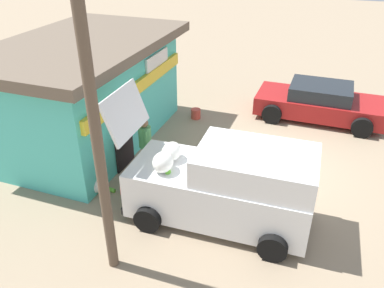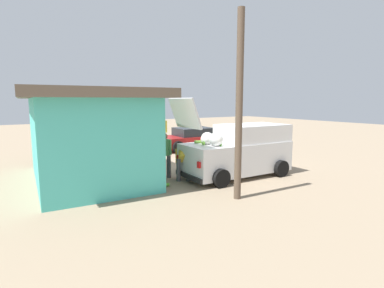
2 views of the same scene
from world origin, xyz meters
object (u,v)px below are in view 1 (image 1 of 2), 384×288
Objects in this scene: delivery_van at (226,185)px; customer_bending at (151,163)px; vendor_standing at (145,143)px; unloaded_banana_pile at (94,184)px; storefront_bar at (87,91)px; parked_sedan at (319,102)px; paint_bucket at (196,114)px.

delivery_van reaches higher than customer_bending.
vendor_standing reaches higher than customer_bending.
delivery_van is 3.52m from unloaded_banana_pile.
storefront_bar is at bearing 62.30° from delivery_van.
parked_sedan is at bearing -41.52° from vendor_standing.
delivery_van is at bearing -91.13° from unloaded_banana_pile.
delivery_van is (-2.56, -4.88, -0.68)m from storefront_bar.
paint_bucket is at bearing -48.47° from storefront_bar.
vendor_standing is (1.26, 2.47, -0.00)m from delivery_van.
storefront_bar reaches higher than delivery_van.
customer_bending is at bearing -68.17° from unloaded_banana_pile.
storefront_bar is 7.34× the size of unloaded_banana_pile.
unloaded_banana_pile is at bearing 140.97° from vendor_standing.
customer_bending is (-0.64, -0.41, -0.18)m from vendor_standing.
delivery_van is 6.55m from parked_sedan.
vendor_standing is 1.77× the size of unloaded_banana_pile.
delivery_van is at bearing -117.70° from storefront_bar.
customer_bending is (-1.94, -2.81, -0.86)m from storefront_bar.
parked_sedan is at bearing -61.61° from storefront_bar.
delivery_van is 2.73× the size of vendor_standing.
storefront_bar is 3.21m from unloaded_banana_pile.
paint_bucket is (4.96, 2.17, -0.78)m from delivery_van.
unloaded_banana_pile is at bearing 165.44° from paint_bucket.
customer_bending is at bearing 73.36° from delivery_van.
paint_bucket is (2.40, -2.71, -1.46)m from storefront_bar.
customer_bending is 1.32× the size of unloaded_banana_pile.
vendor_standing is (-4.99, 4.42, 0.35)m from parked_sedan.
vendor_standing is at bearing 138.48° from parked_sedan.
customer_bending reaches higher than paint_bucket.
unloaded_banana_pile is (0.07, 3.44, -0.75)m from delivery_van.
unloaded_banana_pile is (-2.49, -1.44, -1.43)m from storefront_bar.
parked_sedan is 6.91m from customer_bending.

